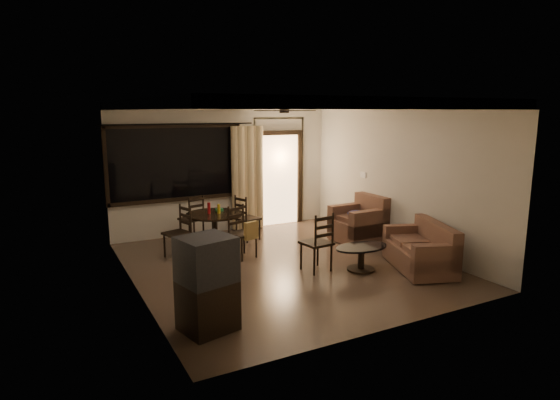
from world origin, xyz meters
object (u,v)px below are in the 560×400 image
dining_chair_south (243,241)px  coffee_table (361,254)px  dining_chair_west (178,242)px  side_chair (317,253)px  dining_chair_east (248,227)px  dining_chair_north (192,227)px  sofa (422,251)px  dining_table (215,221)px  tv_cabinet (207,284)px  armchair (360,223)px

dining_chair_south → coffee_table: bearing=-63.3°
dining_chair_west → side_chair: (1.85, -1.81, 0.02)m
dining_chair_south → coffee_table: 2.15m
dining_chair_east → side_chair: side_chair is taller
dining_chair_east → coffee_table: (0.92, -2.62, -0.00)m
dining_chair_west → dining_chair_north: same height
dining_chair_east → dining_chair_south: 1.20m
sofa → side_chair: size_ratio=1.63×
dining_chair_west → dining_chair_east: 1.67m
dining_table → dining_chair_south: 0.89m
dining_chair_north → tv_cabinet: size_ratio=0.81×
tv_cabinet → sofa: size_ratio=0.72×
dining_table → coffee_table: dining_table is taller
dining_chair_west → dining_chair_east: (1.60, 0.48, 0.00)m
coffee_table → side_chair: 0.75m
dining_table → dining_chair_north: (-0.23, 0.75, -0.26)m
dining_table → tv_cabinet: (-1.28, -3.26, 0.04)m
dining_chair_east → coffee_table: size_ratio=0.99×
coffee_table → side_chair: size_ratio=0.95×
tv_cabinet → armchair: tv_cabinet is taller
dining_chair_north → tv_cabinet: tv_cabinet is taller
dining_chair_north → sofa: dining_chair_north is taller
dining_chair_east → side_chair: size_ratio=0.94×
dining_chair_south → dining_chair_north: same height
tv_cabinet → coffee_table: size_ratio=1.23×
dining_chair_west → armchair: bearing=62.5°
dining_chair_west → tv_cabinet: bearing=-25.6°
tv_cabinet → sofa: tv_cabinet is taller
dining_table → dining_chair_east: bearing=16.6°
armchair → coffee_table: armchair is taller
coffee_table → armchair: bearing=53.1°
dining_table → sofa: dining_table is taller
dining_chair_north → armchair: dining_chair_north is taller
dining_chair_west → side_chair: bearing=29.0°
dining_chair_west → coffee_table: size_ratio=0.99×
dining_chair_north → side_chair: (1.28, -2.80, 0.02)m
sofa → armchair: size_ratio=1.77×
dining_chair_north → armchair: 3.47m
dining_chair_south → dining_chair_north: size_ratio=1.00×
dining_chair_north → side_chair: side_chair is taller
dining_chair_west → side_chair: side_chair is taller
dining_table → coffee_table: bearing=-54.2°
dining_chair_east → tv_cabinet: size_ratio=0.81×
sofa → side_chair: side_chair is taller
armchair → dining_chair_south: bearing=176.6°
side_chair → dining_chair_south: bearing=-63.4°
dining_chair_east → sofa: 3.58m
coffee_table → sofa: bearing=-24.1°
sofa → coffee_table: size_ratio=1.72×
dining_chair_east → dining_chair_south: (-0.56, -1.06, 0.02)m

